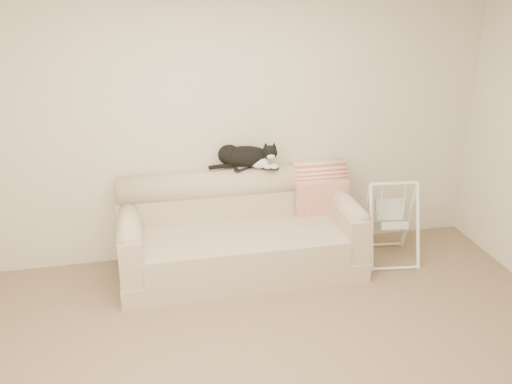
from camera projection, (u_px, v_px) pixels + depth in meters
ground_plane at (279, 379)px, 3.96m from camera, size 5.00×5.00×0.00m
room_shell at (283, 173)px, 3.39m from camera, size 5.04×4.04×2.60m
sofa at (240, 234)px, 5.30m from camera, size 2.20×0.93×0.90m
remote_a at (242, 168)px, 5.31m from camera, size 0.18×0.14×0.03m
remote_b at (270, 168)px, 5.34m from camera, size 0.18×0.11×0.02m
tuxedo_cat at (246, 156)px, 5.31m from camera, size 0.65×0.35×0.26m
throw_blanket at (318, 181)px, 5.53m from camera, size 0.51×0.38×0.58m
baby_swing at (391, 220)px, 5.46m from camera, size 0.54×0.57×0.80m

